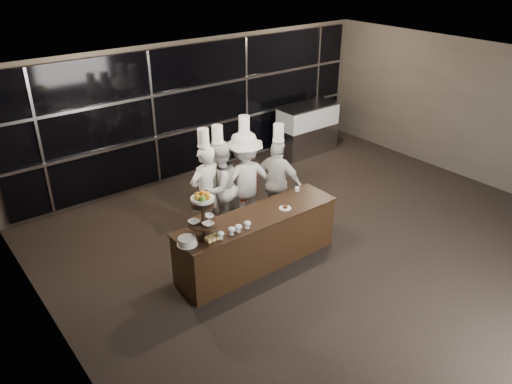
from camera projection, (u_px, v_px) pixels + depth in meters
room at (378, 186)px, 7.53m from camera, size 10.00×10.00×10.00m
window_wall at (202, 108)px, 11.01m from camera, size 8.60×0.10×2.80m
buffet_counter at (258, 239)px, 8.12m from camera, size 2.84×0.74×0.92m
display_stand at (203, 211)px, 7.18m from camera, size 0.48×0.48×0.74m
compotes at (235, 228)px, 7.39m from camera, size 0.60×0.11×0.12m
layer_cake at (187, 241)px, 7.13m from camera, size 0.30×0.30×0.11m
pastry_squares at (212, 238)px, 7.26m from camera, size 0.19×0.13×0.05m
small_plate at (285, 208)px, 8.11m from camera, size 0.20×0.20×0.05m
chef_cup at (297, 189)px, 8.66m from camera, size 0.08×0.08×0.07m
display_case at (307, 127)px, 12.37m from camera, size 1.54×0.67×1.24m
chef_a at (206, 191)px, 8.71m from camera, size 0.67×0.47×2.05m
chef_b at (219, 187)px, 8.92m from camera, size 0.99×0.87×2.03m
chef_c at (245, 180)px, 9.07m from camera, size 1.31×0.92×2.14m
chef_d at (277, 183)px, 9.11m from camera, size 0.80×1.07×1.98m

